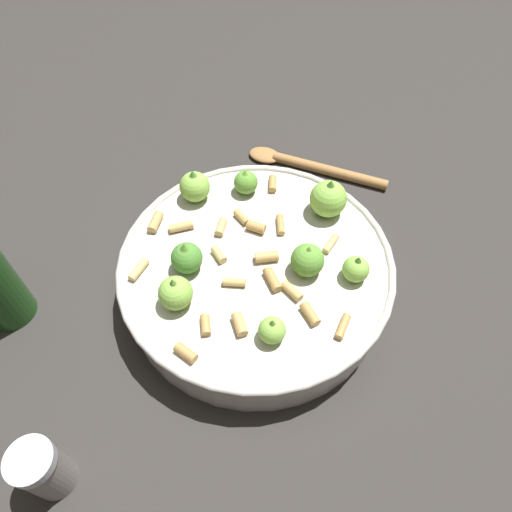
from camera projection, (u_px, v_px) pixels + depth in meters
The scene contains 4 objects.
ground_plane at pixel (256, 288), 0.61m from camera, with size 2.40×2.40×0.00m, color #2D2B28.
cooking_pan at pixel (256, 271), 0.58m from camera, with size 0.34×0.34×0.12m.
pepper_shaker at pixel (43, 469), 0.44m from camera, with size 0.04×0.04×0.08m.
wooden_spoon at pixel (308, 166), 0.74m from camera, with size 0.21×0.13×0.02m.
Camera 1 is at (-0.04, -0.33, 0.51)m, focal length 32.48 mm.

